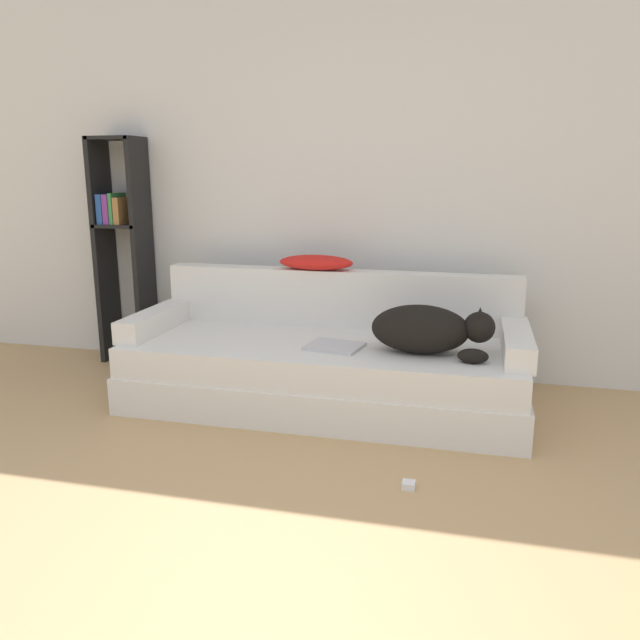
{
  "coord_description": "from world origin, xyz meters",
  "views": [
    {
      "loc": [
        0.68,
        -1.17,
        1.36
      ],
      "look_at": [
        -0.15,
        2.14,
        0.54
      ],
      "focal_mm": 35.0,
      "sensor_mm": 36.0,
      "label": 1
    }
  ],
  "objects_px": {
    "bookshelf": "(122,239)",
    "couch": "(324,374)",
    "throw_pillow": "(316,262)",
    "laptop": "(335,346)",
    "power_adapter": "(409,485)",
    "dog": "(427,329)"
  },
  "relations": [
    {
      "from": "bookshelf",
      "to": "couch",
      "type": "bearing_deg",
      "value": -19.04
    },
    {
      "from": "throw_pillow",
      "to": "laptop",
      "type": "bearing_deg",
      "value": -64.96
    },
    {
      "from": "bookshelf",
      "to": "power_adapter",
      "type": "relative_size",
      "value": 27.46
    },
    {
      "from": "couch",
      "to": "bookshelf",
      "type": "distance_m",
      "value": 1.85
    },
    {
      "from": "dog",
      "to": "power_adapter",
      "type": "relative_size",
      "value": 11.38
    },
    {
      "from": "power_adapter",
      "to": "dog",
      "type": "bearing_deg",
      "value": 90.06
    },
    {
      "from": "laptop",
      "to": "power_adapter",
      "type": "relative_size",
      "value": 5.78
    },
    {
      "from": "couch",
      "to": "dog",
      "type": "height_order",
      "value": "dog"
    },
    {
      "from": "dog",
      "to": "couch",
      "type": "bearing_deg",
      "value": 170.27
    },
    {
      "from": "dog",
      "to": "throw_pillow",
      "type": "distance_m",
      "value": 0.93
    },
    {
      "from": "couch",
      "to": "bookshelf",
      "type": "xyz_separation_m",
      "value": [
        -1.62,
        0.56,
        0.7
      ]
    },
    {
      "from": "dog",
      "to": "bookshelf",
      "type": "bearing_deg",
      "value": 163.4
    },
    {
      "from": "power_adapter",
      "to": "bookshelf",
      "type": "bearing_deg",
      "value": 146.79
    },
    {
      "from": "dog",
      "to": "throw_pillow",
      "type": "xyz_separation_m",
      "value": [
        -0.75,
        0.49,
        0.27
      ]
    },
    {
      "from": "laptop",
      "to": "throw_pillow",
      "type": "xyz_separation_m",
      "value": [
        -0.24,
        0.51,
        0.4
      ]
    },
    {
      "from": "laptop",
      "to": "bookshelf",
      "type": "relative_size",
      "value": 0.21
    },
    {
      "from": "bookshelf",
      "to": "power_adapter",
      "type": "distance_m",
      "value": 2.79
    },
    {
      "from": "couch",
      "to": "power_adapter",
      "type": "bearing_deg",
      "value": -56.07
    },
    {
      "from": "throw_pillow",
      "to": "bookshelf",
      "type": "height_order",
      "value": "bookshelf"
    },
    {
      "from": "couch",
      "to": "dog",
      "type": "bearing_deg",
      "value": -9.73
    },
    {
      "from": "power_adapter",
      "to": "throw_pillow",
      "type": "bearing_deg",
      "value": 120.3
    },
    {
      "from": "throw_pillow",
      "to": "bookshelf",
      "type": "xyz_separation_m",
      "value": [
        -1.47,
        0.17,
        0.09
      ]
    }
  ]
}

